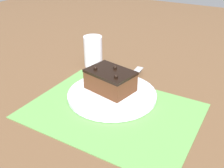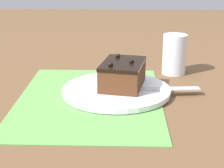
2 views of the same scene
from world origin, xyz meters
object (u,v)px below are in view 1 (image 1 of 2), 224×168
chocolate_cake (110,80)px  serving_knife (124,84)px  drinking_glass (93,51)px  cake_plate (112,94)px

chocolate_cake → serving_knife: size_ratio=0.70×
drinking_glass → serving_knife: bearing=150.4°
cake_plate → chocolate_cake: 0.04m
drinking_glass → cake_plate: bearing=137.2°
cake_plate → drinking_glass: (0.18, -0.16, 0.05)m
serving_knife → drinking_glass: (0.19, -0.11, 0.04)m
cake_plate → chocolate_cake: size_ratio=1.73×
cake_plate → drinking_glass: 0.24m
chocolate_cake → drinking_glass: size_ratio=1.35×
cake_plate → drinking_glass: bearing=-42.8°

